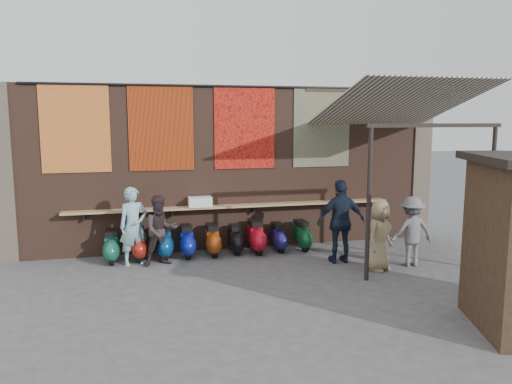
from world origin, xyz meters
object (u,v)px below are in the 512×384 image
at_px(shelf_box, 200,202).
at_px(scooter_stool_7, 278,237).
at_px(diner_right, 161,231).
at_px(scooter_stool_1, 139,244).
at_px(scooter_stool_5, 235,239).
at_px(scooter_stool_6, 256,237).
at_px(shopper_navy, 341,222).
at_px(scooter_stool_2, 164,242).
at_px(scooter_stool_8, 302,235).
at_px(scooter_stool_3, 187,241).
at_px(diner_left, 133,226).
at_px(shopper_grey, 411,231).
at_px(scooter_stool_4, 213,240).
at_px(shopper_tan, 379,235).
at_px(scooter_stool_0, 112,246).

bearing_deg(shelf_box, scooter_stool_7, -8.71).
bearing_deg(diner_right, scooter_stool_1, 117.66).
xyz_separation_m(scooter_stool_5, scooter_stool_6, (0.49, -0.09, 0.06)).
bearing_deg(shopper_navy, scooter_stool_2, -16.36).
distance_m(scooter_stool_1, scooter_stool_8, 3.92).
bearing_deg(scooter_stool_3, scooter_stool_2, -178.69).
height_order(scooter_stool_7, shopper_navy, shopper_navy).
bearing_deg(diner_left, diner_right, -34.21).
relative_size(scooter_stool_1, scooter_stool_6, 0.94).
xyz_separation_m(shelf_box, diner_right, (-0.99, -0.83, -0.47)).
height_order(scooter_stool_1, shopper_navy, shopper_navy).
distance_m(scooter_stool_6, diner_left, 2.91).
relative_size(scooter_stool_1, diner_left, 0.45).
xyz_separation_m(scooter_stool_3, diner_right, (-0.62, -0.54, 0.41)).
distance_m(shelf_box, shopper_grey, 4.89).
relative_size(scooter_stool_1, scooter_stool_4, 1.01).
xyz_separation_m(shelf_box, scooter_stool_4, (0.24, -0.31, -0.88)).
bearing_deg(shelf_box, scooter_stool_8, -7.80).
bearing_deg(diner_left, scooter_stool_8, -11.68).
bearing_deg(scooter_stool_5, scooter_stool_3, -178.24).
bearing_deg(shelf_box, shopper_grey, -26.86).
xyz_separation_m(shelf_box, shopper_tan, (3.49, -2.35, -0.49)).
xyz_separation_m(diner_left, shopper_grey, (5.91, -1.56, -0.10)).
relative_size(scooter_stool_0, scooter_stool_7, 1.08).
bearing_deg(scooter_stool_5, diner_right, -162.30).
relative_size(scooter_stool_2, scooter_stool_5, 1.17).
xyz_separation_m(scooter_stool_5, scooter_stool_8, (1.66, -0.08, 0.02)).
height_order(shelf_box, scooter_stool_1, shelf_box).
height_order(shelf_box, scooter_stool_3, shelf_box).
distance_m(scooter_stool_0, scooter_stool_6, 3.36).
xyz_separation_m(scooter_stool_0, scooter_stool_5, (2.87, 0.09, -0.03)).
xyz_separation_m(scooter_stool_6, shopper_grey, (3.05, -1.85, 0.38)).
bearing_deg(scooter_stool_7, scooter_stool_4, -179.04).
height_order(scooter_stool_8, shopper_grey, shopper_grey).
height_order(scooter_stool_0, scooter_stool_1, scooter_stool_1).
xyz_separation_m(scooter_stool_8, shopper_grey, (1.88, -1.86, 0.41)).
height_order(shopper_grey, shopper_tan, shopper_grey).
xyz_separation_m(shelf_box, scooter_stool_5, (0.81, -0.26, -0.91)).
bearing_deg(scooter_stool_0, scooter_stool_8, 0.11).
relative_size(scooter_stool_8, shopper_grey, 0.49).
relative_size(scooter_stool_0, scooter_stool_1, 0.99).
xyz_separation_m(scooter_stool_6, scooter_stool_8, (1.17, 0.01, -0.03)).
bearing_deg(scooter_stool_5, shelf_box, 162.27).
bearing_deg(scooter_stool_4, scooter_stool_0, -179.19).
bearing_deg(scooter_stool_1, shopper_grey, -18.08).
height_order(shelf_box, scooter_stool_7, shelf_box).
height_order(scooter_stool_6, shopper_tan, shopper_tan).
relative_size(scooter_stool_5, scooter_stool_6, 0.85).
bearing_deg(diner_right, scooter_stool_6, -1.89).
bearing_deg(scooter_stool_5, scooter_stool_2, -178.38).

